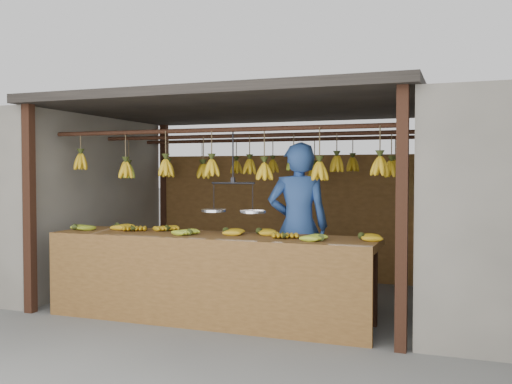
% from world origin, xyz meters
% --- Properties ---
extents(ground, '(80.00, 80.00, 0.00)m').
position_xyz_m(ground, '(0.00, 0.00, 0.00)').
color(ground, '#5B5B57').
extents(stall, '(4.30, 3.30, 2.40)m').
position_xyz_m(stall, '(0.00, 0.33, 1.97)').
color(stall, black).
rests_on(stall, ground).
extents(neighbor_left, '(3.00, 3.00, 2.30)m').
position_xyz_m(neighbor_left, '(-3.60, 0.00, 1.15)').
color(neighbor_left, slate).
rests_on(neighbor_left, ground).
extents(counter, '(3.48, 0.79, 0.96)m').
position_xyz_m(counter, '(0.01, -1.23, 0.71)').
color(counter, brown).
rests_on(counter, ground).
extents(hanging_bananas, '(3.60, 2.23, 0.40)m').
position_xyz_m(hanging_bananas, '(0.01, -0.01, 1.60)').
color(hanging_bananas, '#C19314').
rests_on(hanging_bananas, ground).
extents(balance_scale, '(0.71, 0.27, 0.87)m').
position_xyz_m(balance_scale, '(0.22, -1.00, 1.19)').
color(balance_scale, black).
rests_on(balance_scale, ground).
extents(vendor, '(0.79, 0.63, 1.89)m').
position_xyz_m(vendor, '(0.74, -0.34, 0.94)').
color(vendor, '#3359A5').
rests_on(vendor, ground).
extents(bag_bundles, '(0.08, 0.26, 1.21)m').
position_xyz_m(bag_bundles, '(1.94, 1.35, 0.98)').
color(bag_bundles, '#199926').
rests_on(bag_bundles, ground).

